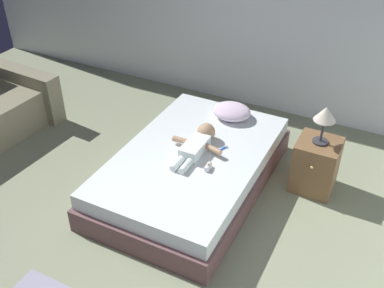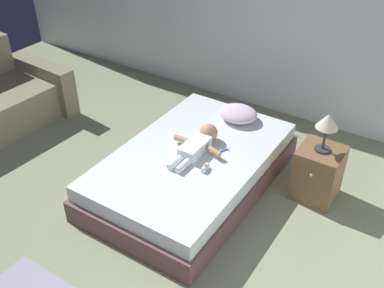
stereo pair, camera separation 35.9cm
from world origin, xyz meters
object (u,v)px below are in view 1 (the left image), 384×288
pillow (232,111)px  nightstand (316,165)px  lamp (325,116)px  baby_bottle (208,167)px  bed (192,169)px  baby (198,143)px  toothbrush (223,148)px

pillow → nightstand: pillow is taller
lamp → baby_bottle: (-0.82, -0.67, -0.39)m
nightstand → lamp: size_ratio=1.39×
bed → baby_bottle: baby_bottle is taller
pillow → baby: baby is taller
nightstand → baby_bottle: (-0.82, -0.67, 0.15)m
toothbrush → nightstand: (0.83, 0.33, -0.13)m
bed → pillow: 0.81m
pillow → toothbrush: (0.15, -0.58, -0.06)m
pillow → toothbrush: bearing=-75.1°
toothbrush → baby_bottle: (0.01, -0.34, 0.02)m
toothbrush → pillow: bearing=104.9°
lamp → baby_bottle: lamp is taller
pillow → baby_bottle: size_ratio=3.89×
pillow → baby: bearing=-94.7°
pillow → toothbrush: 0.60m
toothbrush → nightstand: nightstand is taller
toothbrush → lamp: lamp is taller
baby_bottle → pillow: bearing=100.1°
toothbrush → baby_bottle: bearing=-88.3°
pillow → toothbrush: size_ratio=3.30×
toothbrush → baby_bottle: baby_bottle is taller
lamp → pillow: bearing=165.5°
nightstand → bed: bearing=-154.4°
lamp → nightstand: bearing=-90.0°
bed → lamp: lamp is taller
nightstand → lamp: lamp is taller
nightstand → baby_bottle: nightstand is taller
baby → baby_bottle: size_ratio=6.63×
bed → toothbrush: size_ratio=17.03×
baby → toothbrush: bearing=25.7°
bed → baby_bottle: 0.37m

